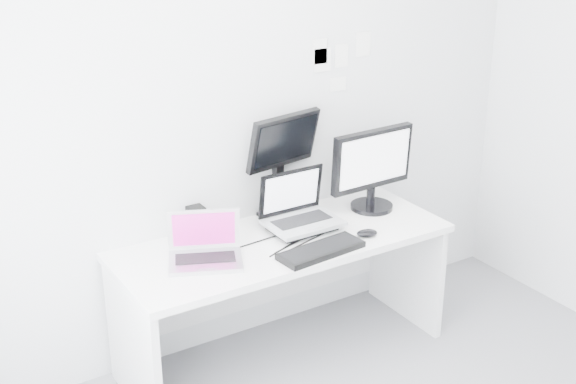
# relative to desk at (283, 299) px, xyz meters

# --- Properties ---
(back_wall) EXTENTS (3.60, 0.00, 3.60)m
(back_wall) POSITION_rel_desk_xyz_m (0.00, 0.35, 0.99)
(back_wall) COLOR silver
(back_wall) RESTS_ON ground
(desk) EXTENTS (1.80, 0.70, 0.73)m
(desk) POSITION_rel_desk_xyz_m (0.00, 0.00, 0.00)
(desk) COLOR white
(desk) RESTS_ON ground
(macbook) EXTENTS (0.44, 0.39, 0.27)m
(macbook) POSITION_rel_desk_xyz_m (-0.48, -0.04, 0.50)
(macbook) COLOR #AFB0B4
(macbook) RESTS_ON desk
(speaker) EXTENTS (0.10, 0.10, 0.17)m
(speaker) POSITION_rel_desk_xyz_m (-0.37, 0.27, 0.45)
(speaker) COLOR black
(speaker) RESTS_ON desk
(dell_laptop) EXTENTS (0.39, 0.31, 0.33)m
(dell_laptop) POSITION_rel_desk_xyz_m (0.15, 0.03, 0.53)
(dell_laptop) COLOR #A4A8AC
(dell_laptop) RESTS_ON desk
(rear_monitor) EXTENTS (0.48, 0.24, 0.62)m
(rear_monitor) POSITION_rel_desk_xyz_m (0.16, 0.28, 0.67)
(rear_monitor) COLOR black
(rear_monitor) RESTS_ON desk
(samsung_monitor) EXTENTS (0.54, 0.27, 0.49)m
(samsung_monitor) POSITION_rel_desk_xyz_m (0.65, 0.08, 0.61)
(samsung_monitor) COLOR black
(samsung_monitor) RESTS_ON desk
(keyboard) EXTENTS (0.48, 0.21, 0.03)m
(keyboard) POSITION_rel_desk_xyz_m (0.08, -0.25, 0.38)
(keyboard) COLOR black
(keyboard) RESTS_ON desk
(mouse) EXTENTS (0.13, 0.10, 0.04)m
(mouse) POSITION_rel_desk_xyz_m (0.40, -0.21, 0.38)
(mouse) COLOR black
(mouse) RESTS_ON desk
(wall_note_0) EXTENTS (0.10, 0.00, 0.14)m
(wall_note_0) POSITION_rel_desk_xyz_m (0.45, 0.34, 1.26)
(wall_note_0) COLOR white
(wall_note_0) RESTS_ON back_wall
(wall_note_1) EXTENTS (0.09, 0.00, 0.13)m
(wall_note_1) POSITION_rel_desk_xyz_m (0.60, 0.34, 1.22)
(wall_note_1) COLOR white
(wall_note_1) RESTS_ON back_wall
(wall_note_2) EXTENTS (0.10, 0.00, 0.14)m
(wall_note_2) POSITION_rel_desk_xyz_m (0.75, 0.34, 1.26)
(wall_note_2) COLOR white
(wall_note_2) RESTS_ON back_wall
(wall_note_3) EXTENTS (0.11, 0.00, 0.08)m
(wall_note_3) POSITION_rel_desk_xyz_m (0.58, 0.34, 1.05)
(wall_note_3) COLOR white
(wall_note_3) RESTS_ON back_wall
(wall_note_4) EXTENTS (0.11, 0.00, 0.13)m
(wall_note_4) POSITION_rel_desk_xyz_m (0.47, 0.34, 1.21)
(wall_note_4) COLOR white
(wall_note_4) RESTS_ON back_wall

